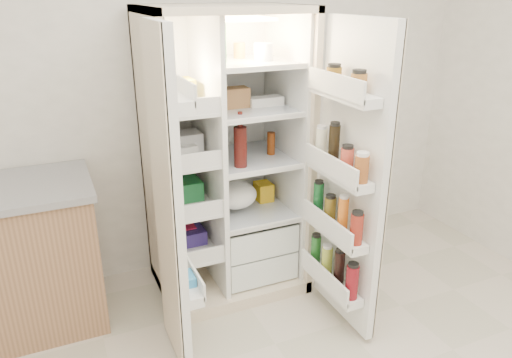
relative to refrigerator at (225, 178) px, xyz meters
name	(u,v)px	position (x,y,z in m)	size (l,w,h in m)	color
wall_back	(205,75)	(0.00, 0.35, 0.61)	(4.00, 0.02, 2.70)	white
refrigerator	(225,178)	(0.00, 0.00, 0.00)	(0.92, 0.70, 1.80)	beige
freezer_door	(169,206)	(-0.51, -0.60, 0.15)	(0.15, 0.40, 1.72)	white
fridge_door	(348,185)	(0.47, -0.70, 0.13)	(0.17, 0.58, 1.72)	white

